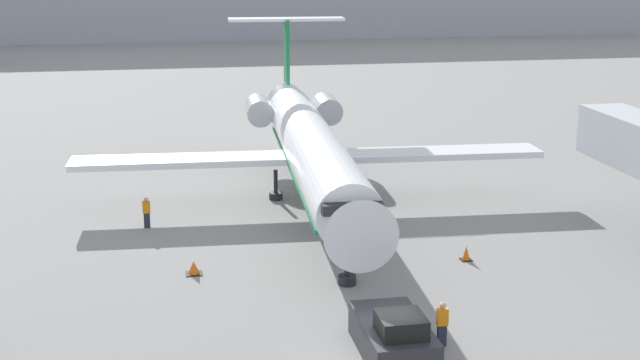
{
  "coord_description": "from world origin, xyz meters",
  "views": [
    {
      "loc": [
        -7.59,
        -28.1,
        14.19
      ],
      "look_at": [
        0.0,
        12.91,
        3.29
      ],
      "focal_mm": 50.0,
      "sensor_mm": 36.0,
      "label": 1
    }
  ],
  "objects_px": {
    "traffic_cone_left": "(194,268)",
    "traffic_cone_right": "(466,253)",
    "pushback_tug": "(393,336)",
    "airplane_main": "(311,146)",
    "worker_near_tug": "(442,323)",
    "worker_by_wing": "(147,212)"
  },
  "relations": [
    {
      "from": "pushback_tug",
      "to": "worker_by_wing",
      "type": "height_order",
      "value": "pushback_tug"
    },
    {
      "from": "worker_near_tug",
      "to": "worker_by_wing",
      "type": "xyz_separation_m",
      "value": [
        -10.69,
        16.52,
        -0.02
      ]
    },
    {
      "from": "worker_near_tug",
      "to": "worker_by_wing",
      "type": "distance_m",
      "value": 19.68
    },
    {
      "from": "traffic_cone_left",
      "to": "traffic_cone_right",
      "type": "xyz_separation_m",
      "value": [
        12.64,
        -0.48,
        0.04
      ]
    },
    {
      "from": "pushback_tug",
      "to": "traffic_cone_left",
      "type": "xyz_separation_m",
      "value": [
        -6.65,
        9.64,
        -0.45
      ]
    },
    {
      "from": "pushback_tug",
      "to": "traffic_cone_left",
      "type": "height_order",
      "value": "pushback_tug"
    },
    {
      "from": "airplane_main",
      "to": "worker_near_tug",
      "type": "distance_m",
      "value": 19.92
    },
    {
      "from": "airplane_main",
      "to": "pushback_tug",
      "type": "height_order",
      "value": "airplane_main"
    },
    {
      "from": "airplane_main",
      "to": "worker_near_tug",
      "type": "xyz_separation_m",
      "value": [
        1.43,
        -19.72,
        -2.41
      ]
    },
    {
      "from": "worker_by_wing",
      "to": "traffic_cone_left",
      "type": "bearing_deg",
      "value": -74.2
    },
    {
      "from": "pushback_tug",
      "to": "traffic_cone_left",
      "type": "bearing_deg",
      "value": 124.6
    },
    {
      "from": "pushback_tug",
      "to": "traffic_cone_left",
      "type": "relative_size",
      "value": 6.36
    },
    {
      "from": "worker_near_tug",
      "to": "traffic_cone_left",
      "type": "xyz_separation_m",
      "value": [
        -8.61,
        9.18,
        -0.6
      ]
    },
    {
      "from": "pushback_tug",
      "to": "worker_by_wing",
      "type": "distance_m",
      "value": 19.09
    },
    {
      "from": "worker_near_tug",
      "to": "worker_by_wing",
      "type": "bearing_deg",
      "value": 122.91
    },
    {
      "from": "airplane_main",
      "to": "pushback_tug",
      "type": "distance_m",
      "value": 20.35
    },
    {
      "from": "pushback_tug",
      "to": "worker_near_tug",
      "type": "xyz_separation_m",
      "value": [
        1.96,
        0.46,
        0.15
      ]
    },
    {
      "from": "pushback_tug",
      "to": "traffic_cone_right",
      "type": "xyz_separation_m",
      "value": [
        5.99,
        9.16,
        -0.41
      ]
    },
    {
      "from": "worker_by_wing",
      "to": "traffic_cone_left",
      "type": "height_order",
      "value": "worker_by_wing"
    },
    {
      "from": "airplane_main",
      "to": "pushback_tug",
      "type": "relative_size",
      "value": 6.91
    },
    {
      "from": "airplane_main",
      "to": "pushback_tug",
      "type": "bearing_deg",
      "value": -91.52
    },
    {
      "from": "airplane_main",
      "to": "traffic_cone_left",
      "type": "bearing_deg",
      "value": -124.29
    }
  ]
}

